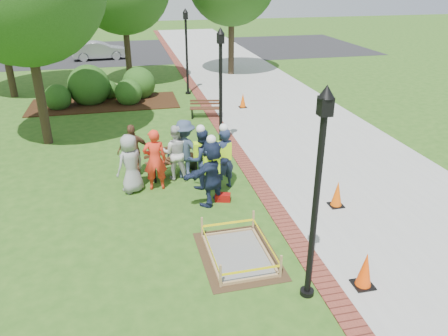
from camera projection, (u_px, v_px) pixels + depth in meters
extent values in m
plane|color=#285116|center=(215.00, 224.00, 11.18)|extent=(100.00, 100.00, 0.00)
cube|color=#9E9E99|center=(274.00, 105.00, 21.06)|extent=(6.00, 60.00, 0.02)
cube|color=maroon|center=(208.00, 109.00, 20.40)|extent=(0.50, 60.00, 0.03)
cube|color=#381E0F|center=(105.00, 104.00, 21.22)|extent=(7.00, 3.00, 0.05)
cube|color=black|center=(147.00, 51.00, 35.15)|extent=(36.00, 12.00, 0.01)
cube|color=#47331E|center=(238.00, 255.00, 9.94)|extent=(1.75, 2.34, 0.01)
cube|color=gray|center=(238.00, 255.00, 9.94)|extent=(1.24, 1.83, 0.04)
cube|color=tan|center=(238.00, 254.00, 9.93)|extent=(1.36, 1.95, 0.08)
cube|color=tan|center=(239.00, 246.00, 9.83)|extent=(1.39, 1.98, 0.55)
cube|color=yellow|center=(239.00, 245.00, 9.82)|extent=(1.34, 1.93, 0.06)
cube|color=brown|center=(172.00, 160.00, 13.68)|extent=(1.70, 0.99, 0.04)
cube|color=brown|center=(168.00, 150.00, 13.78)|extent=(1.56, 0.57, 0.26)
cube|color=black|center=(173.00, 168.00, 13.79)|extent=(1.58, 1.00, 0.48)
cube|color=#532B1C|center=(206.00, 108.00, 19.10)|extent=(1.44, 0.69, 0.04)
cube|color=#532B1C|center=(206.00, 102.00, 19.21)|extent=(1.37, 0.32, 0.22)
cube|color=black|center=(206.00, 113.00, 19.19)|extent=(1.33, 0.71, 0.41)
cube|color=black|center=(363.00, 285.00, 8.97)|extent=(0.41, 0.41, 0.05)
cone|color=#FF4B08|center=(365.00, 269.00, 8.80)|extent=(0.33, 0.33, 0.76)
cube|color=black|center=(336.00, 205.00, 12.02)|extent=(0.38, 0.38, 0.05)
cone|color=#F55A07|center=(337.00, 193.00, 11.86)|extent=(0.30, 0.30, 0.71)
cube|color=black|center=(243.00, 107.00, 20.63)|extent=(0.35, 0.35, 0.05)
cone|color=#FB5A07|center=(243.00, 100.00, 20.49)|extent=(0.28, 0.28, 0.65)
cube|color=maroon|center=(223.00, 197.00, 12.27)|extent=(0.48, 0.35, 0.21)
cylinder|color=black|center=(315.00, 212.00, 7.98)|extent=(0.12, 0.12, 3.80)
cube|color=black|center=(325.00, 106.00, 7.16)|extent=(0.22, 0.22, 0.32)
cone|color=black|center=(327.00, 91.00, 7.05)|extent=(0.28, 0.28, 0.22)
cylinder|color=black|center=(307.00, 292.00, 8.75)|extent=(0.28, 0.28, 0.10)
cylinder|color=black|center=(221.00, 98.00, 15.09)|extent=(0.12, 0.12, 3.80)
cube|color=black|center=(221.00, 38.00, 14.26)|extent=(0.22, 0.22, 0.32)
cone|color=black|center=(221.00, 30.00, 14.15)|extent=(0.28, 0.28, 0.22)
cylinder|color=black|center=(221.00, 148.00, 15.85)|extent=(0.28, 0.28, 0.10)
cylinder|color=black|center=(187.00, 57.00, 22.19)|extent=(0.12, 0.12, 3.80)
cube|color=black|center=(185.00, 16.00, 21.36)|extent=(0.22, 0.22, 0.32)
cone|color=black|center=(185.00, 10.00, 21.26)|extent=(0.28, 0.28, 0.22)
cylinder|color=black|center=(188.00, 93.00, 22.95)|extent=(0.28, 0.28, 0.10)
cylinder|color=#3D2D1E|center=(38.00, 82.00, 15.49)|extent=(0.33, 0.33, 4.66)
cylinder|color=#3D2D1E|center=(127.00, 45.00, 24.00)|extent=(0.33, 0.33, 4.34)
cylinder|color=#3D2D1E|center=(231.00, 37.00, 26.41)|extent=(0.36, 0.36, 4.51)
cylinder|color=#3D2D1E|center=(4.00, 45.00, 21.37)|extent=(0.35, 0.35, 5.18)
sphere|color=#1E4413|center=(59.00, 109.00, 20.50)|extent=(1.24, 1.24, 1.24)
sphere|color=#1E4413|center=(91.00, 103.00, 21.37)|extent=(2.01, 2.01, 2.01)
sphere|color=#1E4413|center=(130.00, 104.00, 21.24)|extent=(1.30, 1.30, 1.30)
sphere|color=#1E4413|center=(140.00, 97.00, 22.36)|extent=(1.66, 1.66, 1.66)
sphere|color=#1E4413|center=(109.00, 98.00, 22.19)|extent=(0.97, 0.97, 0.97)
imported|color=gray|center=(131.00, 164.00, 12.50)|extent=(0.67, 0.61, 1.75)
imported|color=#F8321D|center=(155.00, 160.00, 12.63)|extent=(0.60, 0.40, 1.85)
imported|color=silver|center=(176.00, 153.00, 13.28)|extent=(0.64, 0.50, 1.74)
imported|color=brown|center=(133.00, 151.00, 13.48)|extent=(0.58, 0.42, 1.68)
imported|color=#323F58|center=(185.00, 149.00, 13.35)|extent=(0.71, 0.62, 1.86)
imported|color=#17293D|center=(212.00, 173.00, 11.81)|extent=(0.71, 0.67, 1.87)
cube|color=#A7E913|center=(212.00, 164.00, 11.70)|extent=(0.42, 0.26, 0.52)
sphere|color=white|center=(211.00, 139.00, 11.41)|extent=(0.25, 0.25, 0.25)
imported|color=#1B2848|center=(224.00, 159.00, 12.68)|extent=(0.69, 0.56, 1.86)
cube|color=#A7E913|center=(224.00, 151.00, 12.57)|extent=(0.42, 0.26, 0.52)
sphere|color=white|center=(224.00, 128.00, 12.29)|extent=(0.25, 0.25, 0.25)
imported|color=#161D3A|center=(201.00, 159.00, 12.73)|extent=(0.66, 0.53, 1.81)
cube|color=#A7E913|center=(201.00, 151.00, 12.63)|extent=(0.42, 0.26, 0.52)
sphere|color=white|center=(201.00, 129.00, 12.35)|extent=(0.25, 0.25, 0.25)
imported|color=#262628|center=(29.00, 58.00, 32.35)|extent=(2.52, 4.98, 1.57)
imported|color=#A0A0A4|center=(101.00, 59.00, 31.81)|extent=(2.20, 4.39, 1.38)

